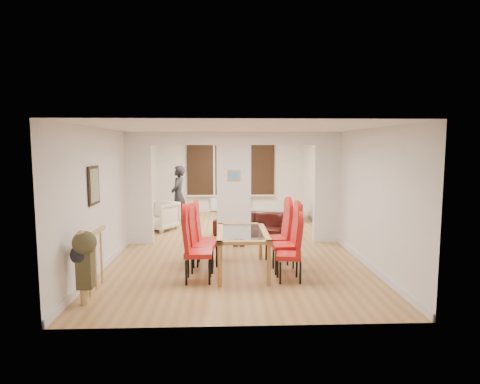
{
  "coord_description": "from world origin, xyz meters",
  "views": [
    {
      "loc": [
        -0.22,
        -9.35,
        2.27
      ],
      "look_at": [
        0.17,
        0.6,
        1.13
      ],
      "focal_mm": 30.0,
      "sensor_mm": 36.0,
      "label": 1
    }
  ],
  "objects": [
    {
      "name": "room_walls",
      "position": [
        0.0,
        0.0,
        1.3
      ],
      "size": [
        5.0,
        9.0,
        2.6
      ],
      "primitive_type": null,
      "color": "silver",
      "rests_on": "floor"
    },
    {
      "name": "dining_table",
      "position": [
        0.1,
        -2.28,
        0.38
      ],
      "size": [
        0.9,
        1.6,
        0.75
      ],
      "primitive_type": null,
      "color": "#A8763E",
      "rests_on": "floor"
    },
    {
      "name": "coffee_table",
      "position": [
        0.15,
        2.8,
        0.13
      ],
      "size": [
        1.2,
        0.84,
        0.25
      ],
      "primitive_type": null,
      "rotation": [
        0.0,
        0.0,
        -0.3
      ],
      "color": "#311D10",
      "rests_on": "floor"
    },
    {
      "name": "dining_chair_ra",
      "position": [
        0.86,
        -2.8,
        0.52
      ],
      "size": [
        0.48,
        0.48,
        1.03
      ],
      "primitive_type": null,
      "rotation": [
        0.0,
        0.0,
        -0.19
      ],
      "color": "#B11412",
      "rests_on": "floor"
    },
    {
      "name": "dining_chair_lb",
      "position": [
        -0.62,
        -2.21,
        0.55
      ],
      "size": [
        0.5,
        0.5,
        1.09
      ],
      "primitive_type": null,
      "rotation": [
        0.0,
        0.0,
        -0.17
      ],
      "color": "#B11412",
      "rests_on": "floor"
    },
    {
      "name": "dining_chair_rb",
      "position": [
        0.87,
        -2.31,
        0.57
      ],
      "size": [
        0.47,
        0.47,
        1.13
      ],
      "primitive_type": null,
      "rotation": [
        0.0,
        0.0,
        0.05
      ],
      "color": "#B11412",
      "rests_on": "floor"
    },
    {
      "name": "pendant_light",
      "position": [
        0.3,
        3.3,
        2.15
      ],
      "size": [
        0.36,
        0.36,
        0.36
      ],
      "primitive_type": "sphere",
      "color": "orange",
      "rests_on": "room_walls"
    },
    {
      "name": "dining_chair_lc",
      "position": [
        -0.55,
        -1.81,
        0.55
      ],
      "size": [
        0.47,
        0.47,
        1.1
      ],
      "primitive_type": null,
      "rotation": [
        0.0,
        0.0,
        -0.06
      ],
      "color": "#B11412",
      "rests_on": "floor"
    },
    {
      "name": "wall_poster",
      "position": [
        -2.47,
        -2.4,
        1.6
      ],
      "size": [
        0.04,
        0.52,
        0.67
      ],
      "primitive_type": "cube",
      "color": "gray",
      "rests_on": "room_walls"
    },
    {
      "name": "divider_wall",
      "position": [
        0.0,
        0.0,
        1.3
      ],
      "size": [
        5.0,
        0.18,
        2.6
      ],
      "primitive_type": "cube",
      "color": "white",
      "rests_on": "floor"
    },
    {
      "name": "stair_newel",
      "position": [
        -2.25,
        -3.2,
        0.55
      ],
      "size": [
        0.4,
        1.2,
        1.1
      ],
      "primitive_type": null,
      "color": "tan",
      "rests_on": "floor"
    },
    {
      "name": "person",
      "position": [
        -1.56,
        2.24,
        0.86
      ],
      "size": [
        0.68,
        0.5,
        1.72
      ],
      "primitive_type": "imported",
      "rotation": [
        0.0,
        0.0,
        -1.73
      ],
      "color": "black",
      "rests_on": "floor"
    },
    {
      "name": "bottle",
      "position": [
        0.02,
        2.72,
        0.39
      ],
      "size": [
        0.07,
        0.07,
        0.28
      ],
      "primitive_type": "cylinder",
      "color": "#143F19",
      "rests_on": "coffee_table"
    },
    {
      "name": "television",
      "position": [
        2.0,
        2.75,
        0.27
      ],
      "size": [
        0.96,
        0.19,
        0.55
      ],
      "primitive_type": "imported",
      "rotation": [
        0.0,
        0.0,
        1.5
      ],
      "color": "black",
      "rests_on": "floor"
    },
    {
      "name": "floor",
      "position": [
        0.0,
        0.0,
        0.0
      ],
      "size": [
        5.0,
        9.0,
        0.01
      ],
      "primitive_type": "cube",
      "color": "#AD7D45",
      "rests_on": "ground"
    },
    {
      "name": "shoes",
      "position": [
        0.1,
        -0.31,
        0.05
      ],
      "size": [
        0.25,
        0.27,
        0.11
      ],
      "primitive_type": null,
      "color": "black",
      "rests_on": "floor"
    },
    {
      "name": "radiator",
      "position": [
        0.0,
        4.4,
        0.3
      ],
      "size": [
        1.4,
        0.08,
        0.5
      ],
      "primitive_type": "cube",
      "color": "white",
      "rests_on": "floor"
    },
    {
      "name": "bay_window_blinds",
      "position": [
        0.0,
        4.44,
        1.5
      ],
      "size": [
        3.0,
        0.08,
        1.8
      ],
      "primitive_type": "cube",
      "color": "black",
      "rests_on": "room_walls"
    },
    {
      "name": "pillar_photo",
      "position": [
        0.0,
        -0.1,
        1.6
      ],
      "size": [
        0.3,
        0.03,
        0.25
      ],
      "primitive_type": "cube",
      "color": "#4C8CD8",
      "rests_on": "divider_wall"
    },
    {
      "name": "bowl",
      "position": [
        0.17,
        2.75,
        0.28
      ],
      "size": [
        0.23,
        0.23,
        0.06
      ],
      "primitive_type": "imported",
      "color": "#311D10",
      "rests_on": "coffee_table"
    },
    {
      "name": "dining_chair_la",
      "position": [
        -0.66,
        -2.77,
        0.58
      ],
      "size": [
        0.47,
        0.47,
        1.15
      ],
      "primitive_type": null,
      "rotation": [
        0.0,
        0.0,
        0.02
      ],
      "color": "#B11412",
      "rests_on": "floor"
    },
    {
      "name": "dining_chair_rc",
      "position": [
        0.8,
        -1.74,
        0.57
      ],
      "size": [
        0.5,
        0.5,
        1.13
      ],
      "primitive_type": null,
      "rotation": [
        0.0,
        0.0,
        0.12
      ],
      "color": "#B11412",
      "rests_on": "floor"
    },
    {
      "name": "sofa",
      "position": [
        0.53,
        0.73,
        0.29
      ],
      "size": [
        2.1,
        1.3,
        0.57
      ],
      "primitive_type": "imported",
      "rotation": [
        0.0,
        0.0,
        -0.29
      ],
      "color": "black",
      "rests_on": "floor"
    },
    {
      "name": "armchair",
      "position": [
        -2.0,
        1.47,
        0.39
      ],
      "size": [
        1.15,
        1.15,
        0.78
      ],
      "primitive_type": "imported",
      "rotation": [
        0.0,
        0.0,
        -0.53
      ],
      "color": "beige",
      "rests_on": "floor"
    }
  ]
}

